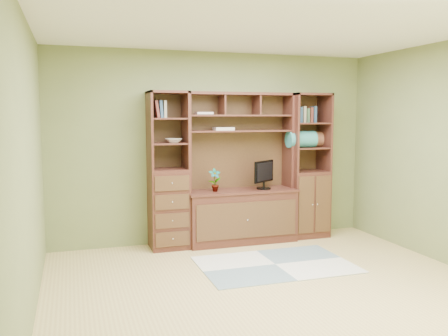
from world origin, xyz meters
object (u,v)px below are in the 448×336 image
object	(u,v)px
monitor	(264,170)
right_tower	(307,166)
left_tower	(168,171)
center_hutch	(241,168)

from	to	relation	value
monitor	right_tower	bearing A→B (deg)	-29.31
left_tower	monitor	xyz separation A→B (m)	(1.32, -0.07, -0.02)
left_tower	monitor	size ratio (longest dim) A/B	3.79
right_tower	monitor	size ratio (longest dim) A/B	3.79
center_hutch	left_tower	size ratio (longest dim) A/B	1.00
monitor	center_hutch	bearing A→B (deg)	138.35
left_tower	right_tower	distance (m)	2.02
left_tower	right_tower	size ratio (longest dim) A/B	1.00
left_tower	monitor	distance (m)	1.32
center_hutch	left_tower	world-z (taller)	same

